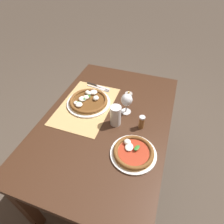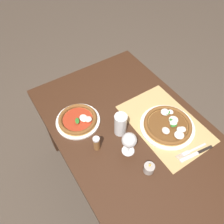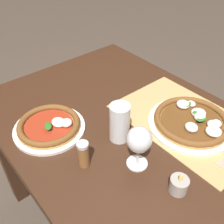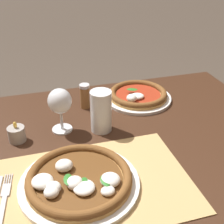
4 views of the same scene
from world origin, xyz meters
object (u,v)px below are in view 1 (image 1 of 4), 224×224
Objects in this scene: pizza_far at (133,152)px; knife at (98,86)px; wine_glass at (127,101)px; fork at (98,88)px; pizza_near at (88,101)px; pepper_shaker at (142,122)px; votive_candle at (129,96)px; pint_glass at (116,116)px.

pizza_far reaches higher than knife.
wine_glass is at bearing -157.34° from pizza_far.
pizza_far reaches higher than fork.
pizza_near is 3.33× the size of pepper_shaker.
pint_glass is at bearing -2.60° from votive_candle.
wine_glass reaches higher than knife.
votive_candle is (-0.15, -0.02, -0.08)m from wine_glass.
pizza_near is 0.29m from pint_glass.
fork is at bearing -179.88° from pizza_near.
pizza_near is 0.30m from wine_glass.
pizza_far is 0.50m from votive_candle.
wine_glass is at bearing -128.72° from pepper_shaker.
pizza_near is at bearing -60.42° from votive_candle.
pizza_near is 0.19m from fork.
pint_glass is 0.41m from fork.
pizza_far is at bearing 18.51° from votive_candle.
pepper_shaker is (0.11, 0.13, -0.06)m from wine_glass.
wine_glass reaches higher than votive_candle.
pepper_shaker reaches higher than pizza_far.
votive_candle is at bearing 81.40° from fork.
fork is at bearing -141.53° from pint_glass.
pint_glass reaches higher than knife.
pizza_far is at bearing 39.49° from fork.
pizza_far is 2.76× the size of pepper_shaker.
knife is (-0.35, -0.27, -0.06)m from pint_glass.
wine_glass is at bearing 56.74° from fork.
pizza_near reaches higher than fork.
votive_candle reaches higher than knife.
pint_glass reaches higher than fork.
knife is (-0.03, -0.01, 0.00)m from fork.
pizza_near is 0.44m from pepper_shaker.
fork is at bearing -123.26° from wine_glass.
knife is 0.54m from pepper_shaker.
pizza_near is at bearing 2.98° from knife.
wine_glass is at bearing 8.74° from votive_candle.
wine_glass is (-0.00, 0.29, 0.08)m from pizza_near.
knife is at bearing -177.02° from pizza_near.
wine_glass is 2.15× the size of votive_candle.
wine_glass reaches higher than pizza_far.
pint_glass is at bearing 38.47° from fork.
pizza_far is 1.85× the size of pint_glass.
pizza_far is at bearing 52.57° from pizza_near.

